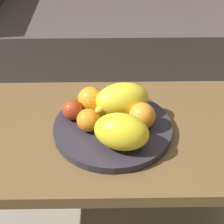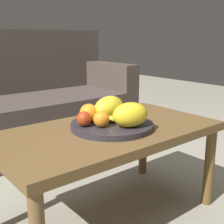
% 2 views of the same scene
% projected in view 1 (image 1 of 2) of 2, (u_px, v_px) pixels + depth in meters
% --- Properties ---
extents(ground_plane, '(8.00, 8.00, 0.00)m').
position_uv_depth(ground_plane, '(108.00, 214.00, 1.38)').
color(ground_plane, gray).
extents(coffee_table, '(1.02, 0.55, 0.44)m').
position_uv_depth(coffee_table, '(107.00, 141.00, 1.14)').
color(coffee_table, brown).
rests_on(coffee_table, ground_plane).
extents(couch, '(1.70, 0.70, 0.90)m').
position_uv_depth(couch, '(119.00, 23.00, 2.11)').
color(couch, '#483D3A').
rests_on(couch, ground_plane).
extents(fruit_bowl, '(0.37, 0.37, 0.03)m').
position_uv_depth(fruit_bowl, '(112.00, 128.00, 1.09)').
color(fruit_bowl, '#2D2933').
rests_on(fruit_bowl, coffee_table).
extents(melon_large_front, '(0.19, 0.14, 0.11)m').
position_uv_depth(melon_large_front, '(122.00, 100.00, 1.10)').
color(melon_large_front, yellow).
rests_on(melon_large_front, fruit_bowl).
extents(melon_smaller_beside, '(0.18, 0.15, 0.11)m').
position_uv_depth(melon_smaller_beside, '(121.00, 132.00, 0.98)').
color(melon_smaller_beside, yellow).
rests_on(melon_smaller_beside, fruit_bowl).
extents(orange_front, '(0.07, 0.07, 0.07)m').
position_uv_depth(orange_front, '(87.00, 120.00, 1.05)').
color(orange_front, orange).
rests_on(orange_front, fruit_bowl).
extents(orange_left, '(0.08, 0.08, 0.08)m').
position_uv_depth(orange_left, '(90.00, 99.00, 1.12)').
color(orange_left, orange).
rests_on(orange_left, fruit_bowl).
extents(orange_right, '(0.08, 0.08, 0.08)m').
position_uv_depth(orange_right, '(141.00, 116.00, 1.05)').
color(orange_right, orange).
rests_on(orange_right, fruit_bowl).
extents(apple_front, '(0.07, 0.07, 0.07)m').
position_uv_depth(apple_front, '(72.00, 110.00, 1.09)').
color(apple_front, '#A83717').
rests_on(apple_front, fruit_bowl).
extents(banana_bunch, '(0.17, 0.16, 0.06)m').
position_uv_depth(banana_bunch, '(107.00, 109.00, 1.10)').
color(banana_bunch, yellow).
rests_on(banana_bunch, fruit_bowl).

